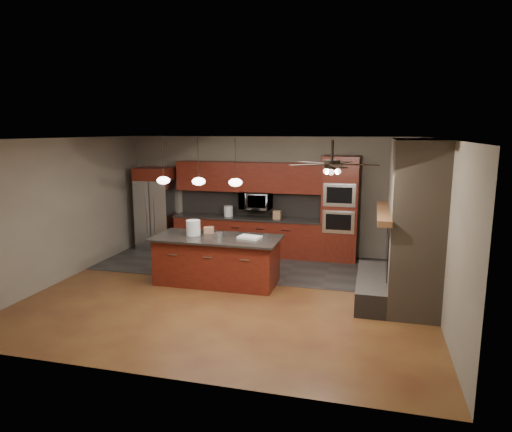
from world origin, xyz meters
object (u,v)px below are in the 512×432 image
(microwave, at_px, (256,201))
(counter_bucket, at_px, (228,211))
(kitchen_island, at_px, (217,260))
(paint_can, at_px, (219,235))
(refrigerator, at_px, (156,209))
(paint_tray, at_px, (250,237))
(counter_box, at_px, (277,215))
(cardboard_box, at_px, (209,230))
(white_bucket, at_px, (193,228))
(oven_tower, at_px, (340,209))

(microwave, relative_size, counter_bucket, 2.96)
(kitchen_island, xyz_separation_m, counter_bucket, (-0.47, 2.22, 0.56))
(paint_can, bearing_deg, refrigerator, 137.63)
(paint_tray, relative_size, counter_box, 2.12)
(cardboard_box, bearing_deg, paint_tray, -30.18)
(counter_box, bearing_deg, white_bucket, -118.15)
(microwave, bearing_deg, counter_bucket, -175.72)
(oven_tower, height_order, white_bucket, oven_tower)
(kitchen_island, bearing_deg, white_bucket, 175.89)
(microwave, bearing_deg, cardboard_box, -102.77)
(microwave, relative_size, paint_can, 4.65)
(refrigerator, xyz_separation_m, paint_tray, (2.98, -2.08, -0.08))
(counter_bucket, bearing_deg, cardboard_box, -83.66)
(microwave, xyz_separation_m, counter_bucket, (-0.67, -0.05, -0.28))
(refrigerator, relative_size, kitchen_island, 0.83)
(oven_tower, bearing_deg, paint_can, -133.18)
(paint_tray, bearing_deg, microwave, 112.26)
(refrigerator, distance_m, white_bucket, 2.79)
(paint_can, relative_size, cardboard_box, 0.80)
(microwave, bearing_deg, counter_box, -10.49)
(white_bucket, xyz_separation_m, paint_can, (0.55, -0.08, -0.10))
(refrigerator, xyz_separation_m, kitchen_island, (2.33, -2.14, -0.56))
(microwave, height_order, paint_can, microwave)
(refrigerator, bearing_deg, paint_can, -42.37)
(kitchen_island, height_order, cardboard_box, cardboard_box)
(cardboard_box, bearing_deg, oven_tower, 21.92)
(refrigerator, height_order, kitchen_island, refrigerator)
(microwave, bearing_deg, oven_tower, -1.66)
(white_bucket, bearing_deg, oven_tower, 39.23)
(paint_tray, xyz_separation_m, counter_bucket, (-1.12, 2.16, 0.08))
(refrigerator, xyz_separation_m, cardboard_box, (2.08, -1.86, -0.04))
(refrigerator, relative_size, counter_box, 10.45)
(refrigerator, xyz_separation_m, white_bucket, (1.84, -2.10, 0.05))
(kitchen_island, bearing_deg, counter_box, 71.44)
(refrigerator, xyz_separation_m, paint_can, (2.39, -2.18, -0.05))
(refrigerator, relative_size, cardboard_box, 10.37)
(oven_tower, bearing_deg, white_bucket, -140.77)
(microwave, bearing_deg, white_bucket, -107.13)
(kitchen_island, height_order, paint_can, paint_can)
(microwave, height_order, counter_bucket, microwave)
(counter_box, bearing_deg, counter_bucket, 179.42)
(oven_tower, relative_size, paint_tray, 5.75)
(oven_tower, xyz_separation_m, microwave, (-1.98, 0.06, 0.11))
(microwave, distance_m, white_bucket, 2.35)
(kitchen_island, bearing_deg, paint_can, -37.18)
(paint_can, distance_m, cardboard_box, 0.44)
(white_bucket, bearing_deg, cardboard_box, 45.07)
(cardboard_box, distance_m, counter_box, 2.14)
(cardboard_box, relative_size, counter_box, 1.01)
(oven_tower, relative_size, cardboard_box, 12.09)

